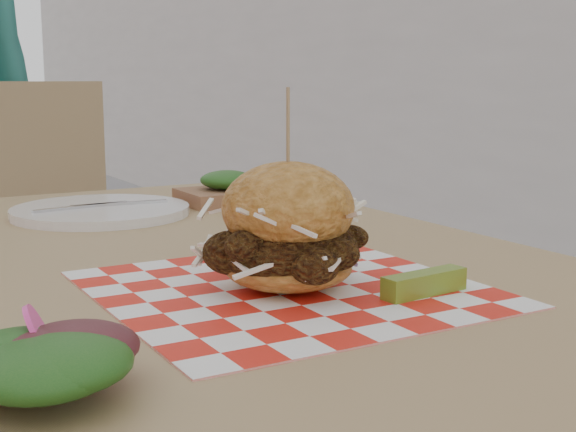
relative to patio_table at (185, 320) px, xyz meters
name	(u,v)px	position (x,y,z in m)	size (l,w,h in m)	color
patio_table	(185,320)	(0.00, 0.00, 0.00)	(0.80, 1.20, 0.75)	tan
patio_chair	(35,263)	(0.02, 0.92, -0.12)	(0.50, 0.51, 0.95)	tan
paper_liner	(288,289)	(0.03, -0.19, 0.08)	(0.36, 0.36, 0.00)	red
sandwich	(288,234)	(0.03, -0.19, 0.14)	(0.17, 0.17, 0.20)	#CB8839
pickle_spear	(424,283)	(0.13, -0.28, 0.09)	(0.10, 0.02, 0.02)	olive
side_salad	(26,374)	(-0.25, -0.34, 0.09)	(0.14, 0.14, 0.05)	#3F1419
place_setting	(101,211)	(0.00, 0.33, 0.09)	(0.27, 0.27, 0.02)	white
kraft_tray	(227,190)	(0.22, 0.34, 0.10)	(0.15, 0.12, 0.06)	#8B5C3F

